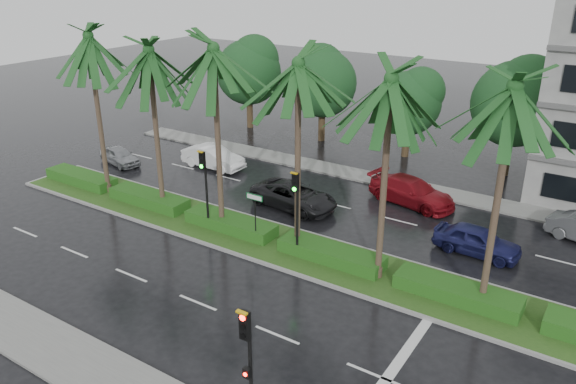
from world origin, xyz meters
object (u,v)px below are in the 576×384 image
Objects in this scene: street_sign at (255,206)px; car_darkgrey at (294,196)px; car_silver at (119,156)px; signal_near at (248,366)px; car_blue at (477,240)px; signal_median_left at (204,178)px; car_red at (412,191)px; car_white at (213,157)px.

street_sign is 5.16m from car_darkgrey.
car_silver is (-15.00, 4.51, -1.51)m from street_sign.
car_silver is at bearing 97.36° from car_darkgrey.
street_sign is (-7.00, 9.87, -0.38)m from signal_near.
car_darkgrey is at bearing 93.96° from car_blue.
car_blue reaches higher than car_silver.
signal_near reaches higher than car_darkgrey.
signal_median_left is 13.77m from car_blue.
car_red is at bearing -65.04° from car_silver.
signal_near is 26.35m from car_silver.
car_darkgrey is (14.15, 0.38, 0.11)m from car_silver.
signal_near is at bearing -146.20° from car_darkgrey.
signal_near reaches higher than car_red.
car_red is (7.59, 9.30, -2.24)m from signal_median_left.
signal_near is at bearing -160.98° from car_red.
signal_near is 16.82m from car_darkgrey.
car_white is at bearing 108.36° from car_red.
car_darkgrey is 1.26× the size of car_blue.
car_silver is (-12.00, 4.70, -2.39)m from signal_median_left.
signal_near is 1.68× the size of street_sign.
signal_median_left is at bearing 162.83° from car_darkgrey.
signal_near reaches higher than car_blue.
car_red is 1.27× the size of car_blue.
signal_near is 1.21× the size of car_silver.
signal_near is 0.84× the size of car_darkgrey.
signal_median_left is 13.11m from car_silver.
signal_median_left reaches higher than signal_near.
car_silver is at bearing 158.63° from signal_median_left.
signal_median_left is 1.68× the size of street_sign.
car_silver is at bearing 115.02° from car_red.
car_red reaches higher than car_darkgrey.
street_sign is 0.63× the size of car_blue.
car_silver is 6.65m from car_white.
car_silver is 14.16m from car_darkgrey.
signal_median_left is 1.21× the size of car_silver.
car_blue is (18.58, -2.42, -0.05)m from car_white.
car_blue is at bearing 80.53° from signal_near.
street_sign is at bearing 125.34° from signal_near.
signal_median_left is at bearing -176.53° from street_sign.
signal_median_left reaches higher than car_darkgrey.
signal_median_left is 0.96× the size of car_white.
signal_median_left is (-10.00, 9.69, 0.49)m from signal_near.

